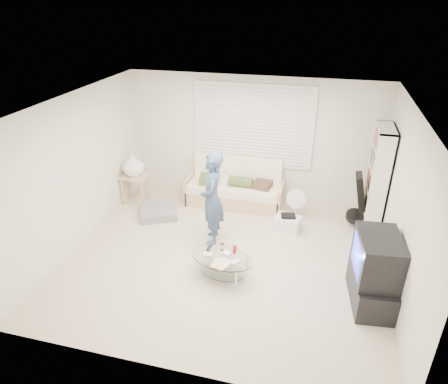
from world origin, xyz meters
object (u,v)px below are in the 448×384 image
(coffee_table, at_px, (222,260))
(tv_unit, at_px, (374,272))
(bookshelf, at_px, (377,180))
(futon_sofa, at_px, (235,189))

(coffee_table, bearing_deg, tv_unit, -0.40)
(coffee_table, bearing_deg, bookshelf, 42.60)
(futon_sofa, bearing_deg, bookshelf, -6.15)
(tv_unit, bearing_deg, coffee_table, 179.60)
(bookshelf, height_order, coffee_table, bookshelf)
(coffee_table, bearing_deg, futon_sofa, 98.18)
(futon_sofa, xyz_separation_m, coffee_table, (0.34, -2.35, -0.02))
(bookshelf, relative_size, coffee_table, 1.75)
(tv_unit, bearing_deg, futon_sofa, 136.18)
(bookshelf, bearing_deg, tv_unit, -93.43)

